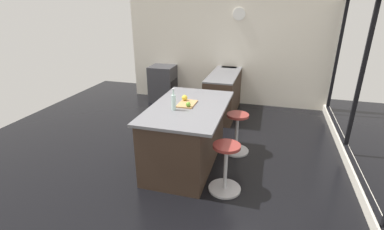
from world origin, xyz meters
The scene contains 12 objects.
ground_plane centered at (0.00, 0.00, 0.00)m, with size 8.11×8.11×0.00m, color black.
window_panel_rear centered at (0.00, 2.43, 1.42)m, with size 6.24×0.12×2.64m.
interior_partition_left centered at (-3.12, 0.00, 1.32)m, with size 0.15×4.85×2.64m.
sink_cabinet centered at (-2.77, 0.13, 0.47)m, with size 2.60×0.60×1.20m.
oven_range centered at (-2.77, -1.52, 0.45)m, with size 0.60×0.61×0.89m.
kitchen_island centered at (0.00, -0.06, 0.49)m, with size 1.76×1.08×0.96m.
stool_by_window centered at (-0.55, 0.66, 0.32)m, with size 0.44×0.44×0.69m.
stool_middle centered at (0.55, 0.66, 0.32)m, with size 0.44×0.44×0.69m.
cutting_board centered at (-0.05, -0.05, 0.97)m, with size 0.36×0.24×0.02m, color tan.
apple_yellow centered at (-0.16, -0.12, 1.02)m, with size 0.09×0.09×0.09m, color gold.
apple_green centered at (0.09, 0.01, 1.02)m, with size 0.07×0.07×0.07m, color #609E2D.
water_bottle centered at (0.23, -0.16, 1.08)m, with size 0.06×0.06×0.31m.
Camera 1 is at (3.75, 1.11, 2.38)m, focal length 26.38 mm.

